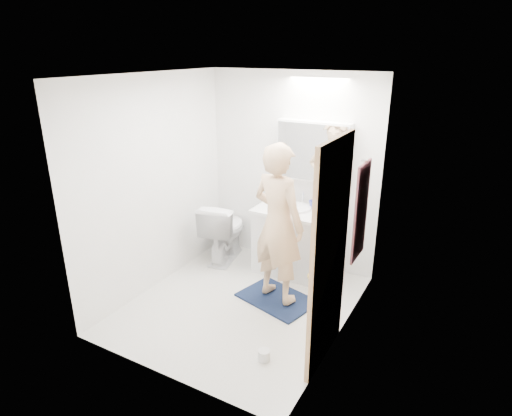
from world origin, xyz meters
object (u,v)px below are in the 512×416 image
Objects in this scene: vanity_cabinet at (294,243)px; toilet_paper_roll at (264,355)px; soap_bottle_a at (276,192)px; medicine_cabinet at (313,151)px; soap_bottle_b at (287,197)px; toothbrush_cup at (313,204)px; toilet at (224,230)px; person at (278,224)px.

vanity_cabinet reaches higher than toilet_paper_roll.
vanity_cabinet is 3.67× the size of soap_bottle_a.
medicine_cabinet is at bearing 7.60° from soap_bottle_a.
medicine_cabinet is 8.00× the size of toilet_paper_roll.
vanity_cabinet is at bearing 105.50° from toilet_paper_roll.
medicine_cabinet is at bearing 5.60° from soap_bottle_b.
toilet_paper_roll is at bearing -80.74° from toothbrush_cup.
medicine_cabinet is 1.56m from toilet.
soap_bottle_a reaches higher than toilet.
medicine_cabinet is 3.59× the size of soap_bottle_a.
person reaches higher than toothbrush_cup.
soap_bottle_b is at bearing 11.79° from soap_bottle_a.
toothbrush_cup is (1.10, 0.28, 0.47)m from toilet.
soap_bottle_a reaches higher than toilet_paper_roll.
medicine_cabinet reaches higher than soap_bottle_b.
toilet reaches higher than vanity_cabinet.
person is at bearing -70.61° from soap_bottle_b.
medicine_cabinet is at bearing -74.97° from person.
soap_bottle_a is at bearing 113.85° from toilet_paper_roll.
toilet_paper_roll is (0.45, -1.63, -0.34)m from vanity_cabinet.
toilet_paper_roll is (1.39, -1.52, -0.35)m from toilet.
soap_bottle_a is at bearing -167.49° from toilet.
vanity_cabinet is 0.52× the size of person.
toilet_paper_roll is at bearing -70.42° from soap_bottle_b.
toilet_paper_roll is (0.34, -1.84, -1.45)m from medicine_cabinet.
vanity_cabinet is 8.95× the size of toothbrush_cup.
person reaches higher than soap_bottle_a.
soap_bottle_a is (-0.45, 0.84, 0.03)m from person.
soap_bottle_a is at bearing -168.21° from soap_bottle_b.
person reaches higher than toilet.
person is (1.05, -0.58, 0.51)m from toilet.
person is (0.00, -0.90, -0.59)m from medicine_cabinet.
soap_bottle_b is 1.52× the size of toothbrush_cup.
vanity_cabinet is at bearing -135.11° from toothbrush_cup.
soap_bottle_b is at bearing -174.40° from medicine_cabinet.
toothbrush_cup is at bearing 1.15° from soap_bottle_a.
soap_bottle_b reaches higher than vanity_cabinet.
soap_bottle_a is at bearing 155.93° from vanity_cabinet.
vanity_cabinet is at bearing -65.60° from person.
toothbrush_cup reaches higher than toilet_paper_roll.
toothbrush_cup is at bearing -78.12° from person.
person is 15.68× the size of toilet_paper_roll.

